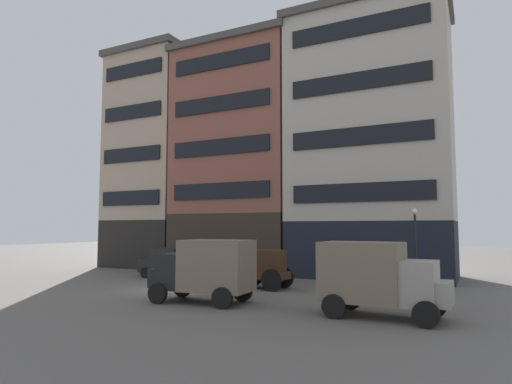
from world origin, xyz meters
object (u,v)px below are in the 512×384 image
Objects in this scene: streetlamp_curbside at (415,236)px; cargo_wagon at (261,266)px; pedestrian_officer at (238,264)px; fire_hydrant_curbside at (258,273)px; sedan_dark at (169,263)px; delivery_truck_near at (205,268)px; delivery_truck_far at (379,276)px; draft_horse at (213,262)px.

cargo_wagon is at bearing -153.95° from streetlamp_curbside.
pedestrian_officer is at bearing -172.78° from streetlamp_curbside.
sedan_dark is at bearing -165.13° from fire_hydrant_curbside.
cargo_wagon reaches higher than sedan_dark.
fire_hydrant_curbside is (-1.56, 8.18, -1.00)m from delivery_truck_near.
cargo_wagon is 3.81m from fire_hydrant_curbside.
sedan_dark is 0.92× the size of streetlamp_curbside.
delivery_truck_far reaches higher than sedan_dark.
delivery_truck_far is 2.46× the size of pedestrian_officer.
delivery_truck_near reaches higher than fire_hydrant_curbside.
streetlamp_curbside is at bearing 19.09° from draft_horse.
streetlamp_curbside is at bearing 26.05° from cargo_wagon.
delivery_truck_far is at bearing -24.48° from sedan_dark.
cargo_wagon is 0.67× the size of delivery_truck_far.
pedestrian_officer is at bearing 82.36° from draft_horse.
cargo_wagon is at bearing -40.49° from pedestrian_officer.
draft_horse is 0.53× the size of delivery_truck_far.
draft_horse is 10.90m from delivery_truck_far.
delivery_truck_near is at bearing -92.97° from cargo_wagon.
draft_horse is (-2.95, 0.00, 0.12)m from cargo_wagon.
cargo_wagon is 7.56m from sedan_dark.
delivery_truck_far is at bearing -91.91° from streetlamp_curbside.
sedan_dark is 4.71m from pedestrian_officer.
fire_hydrant_curbside is at bearing 118.95° from cargo_wagon.
cargo_wagon is 1.26× the size of draft_horse.
pedestrian_officer is (4.69, 0.45, 0.07)m from sedan_dark.
streetlamp_curbside is 9.25m from fire_hydrant_curbside.
pedestrian_officer is (-2.39, 7.17, -0.44)m from delivery_truck_near.
draft_horse is 10.79m from streetlamp_curbside.
draft_horse is 1.31× the size of pedestrian_officer.
delivery_truck_near is at bearing -71.54° from pedestrian_officer.
sedan_dark reaches higher than fire_hydrant_curbside.
delivery_truck_near is at bearing -79.23° from fire_hydrant_curbside.
cargo_wagon reaches higher than fire_hydrant_curbside.
delivery_truck_near is 7.15m from delivery_truck_far.
fire_hydrant_curbside is at bearing -178.54° from streetlamp_curbside.
draft_horse reaches higher than pedestrian_officer.
fire_hydrant_curbside is at bearing 137.59° from delivery_truck_far.
streetlamp_curbside is at bearing 1.46° from fire_hydrant_curbside.
sedan_dark is (-7.34, 1.81, -0.23)m from cargo_wagon.
draft_horse is 3.56m from fire_hydrant_curbside.
sedan_dark is (-7.08, 6.71, -0.51)m from delivery_truck_near.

